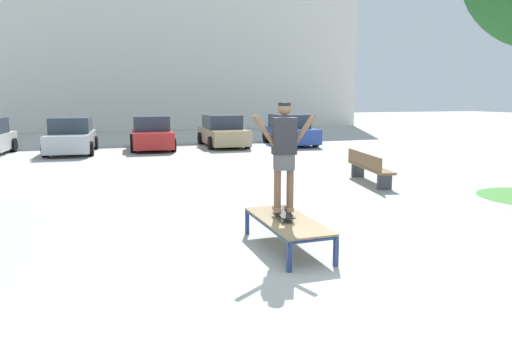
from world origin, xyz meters
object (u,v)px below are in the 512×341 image
at_px(skate_box, 287,222).
at_px(skater, 284,149).
at_px(skateboard, 283,213).
at_px(car_silver, 71,137).
at_px(car_tan, 223,132).
at_px(car_blue, 290,131).
at_px(car_red, 151,134).
at_px(park_bench, 368,167).

bearing_deg(skate_box, skater, 90.23).
distance_m(skateboard, car_silver, 14.97).
relative_size(car_silver, car_tan, 1.01).
bearing_deg(car_tan, car_silver, -174.74).
bearing_deg(car_tan, skate_box, -100.78).
height_order(skate_box, car_tan, car_tan).
bearing_deg(car_silver, skate_box, -75.19).
bearing_deg(car_blue, car_red, 178.65).
xyz_separation_m(skater, car_red, (-0.48, 14.96, -0.84)).
distance_m(skater, car_blue, 16.10).
relative_size(car_red, car_tan, 1.01).
height_order(skater, car_red, skater).
xyz_separation_m(skater, car_silver, (-3.86, 14.46, -0.84)).
bearing_deg(car_silver, car_tan, 5.26).
bearing_deg(car_tan, car_blue, -4.76).
xyz_separation_m(car_red, park_bench, (4.73, -10.62, -0.24)).
height_order(skate_box, skateboard, skateboard).
distance_m(skate_box, car_tan, 15.50).
bearing_deg(skateboard, car_blue, 67.00).
xyz_separation_m(car_tan, park_bench, (1.35, -10.74, -0.24)).
xyz_separation_m(car_silver, park_bench, (8.11, -10.12, -0.24)).
height_order(skateboard, car_red, car_red).
xyz_separation_m(car_silver, car_red, (3.38, 0.50, 0.00)).
height_order(skateboard, car_tan, car_tan).
bearing_deg(skater, car_tan, 79.11).
relative_size(car_silver, park_bench, 1.76).
relative_size(car_tan, park_bench, 1.74).
bearing_deg(skate_box, skateboard, 90.35).
height_order(car_silver, car_tan, same).
relative_size(car_red, park_bench, 1.76).
relative_size(skateboard, skater, 0.49).
distance_m(car_tan, car_blue, 3.39).
distance_m(skate_box, car_red, 15.11).
bearing_deg(car_blue, skater, -113.00).
relative_size(car_silver, car_red, 1.00).
height_order(skate_box, car_red, car_red).
height_order(car_tan, car_blue, same).
relative_size(skate_box, skater, 1.12).
bearing_deg(skate_box, park_bench, 46.50).
relative_size(skateboard, car_blue, 0.19).
relative_size(skate_box, car_tan, 0.45).
height_order(skateboard, skater, skater).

